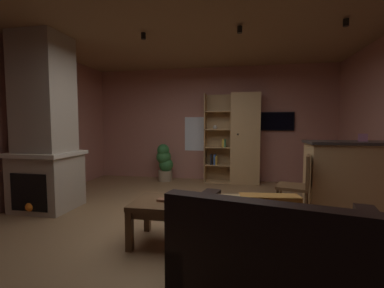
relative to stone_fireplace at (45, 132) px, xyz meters
name	(u,v)px	position (x,y,z in m)	size (l,w,h in m)	color
floor	(187,224)	(2.30, -0.20, -1.23)	(5.70, 5.77, 0.02)	olive
wall_back	(211,124)	(2.30, 2.72, 0.13)	(5.82, 0.06, 2.70)	#AD7060
wall_left	(2,124)	(-0.58, -0.20, 0.13)	(0.06, 5.77, 2.70)	#AD7060
ceiling	(186,17)	(2.30, -0.20, 1.49)	(5.70, 5.77, 0.02)	#8E6B47
window_pane_back	(199,134)	(2.01, 2.69, -0.11)	(0.72, 0.01, 0.82)	white
stone_fireplace	(45,132)	(0.00, 0.00, 0.00)	(0.93, 0.83, 2.70)	tan
bookshelf_cabinet	(241,139)	(3.02, 2.45, -0.21)	(1.25, 0.41, 2.05)	tan
kitchen_bar_counter	(358,179)	(4.70, 0.57, -0.67)	(1.44, 0.62, 1.09)	tan
tissue_box	(363,137)	(4.76, 0.61, -0.07)	(0.12, 0.12, 0.11)	#995972
leather_couch	(273,258)	(3.26, -1.54, -0.91)	(1.62, 1.21, 0.84)	black
coffee_table	(163,209)	(2.15, -0.79, -0.84)	(0.64, 0.61, 0.48)	brown
table_book_0	(163,200)	(2.16, -0.81, -0.73)	(0.11, 0.09, 0.03)	brown
dining_chair	(299,182)	(3.82, 0.23, -0.69)	(0.52, 0.52, 0.92)	brown
potted_floor_plant	(165,162)	(1.23, 2.33, -0.77)	(0.40, 0.37, 0.88)	#9E896B
wall_mounted_tv	(277,121)	(3.83, 2.66, 0.20)	(0.76, 0.06, 0.43)	black
track_light_spot_0	(65,41)	(0.31, 0.12, 1.41)	(0.07, 0.07, 0.09)	black
track_light_spot_1	(143,36)	(1.58, 0.15, 1.41)	(0.07, 0.07, 0.09)	black
track_light_spot_2	(240,30)	(2.97, 0.16, 1.41)	(0.07, 0.07, 0.09)	black
track_light_spot_3	(346,23)	(4.31, 0.17, 1.41)	(0.07, 0.07, 0.09)	black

